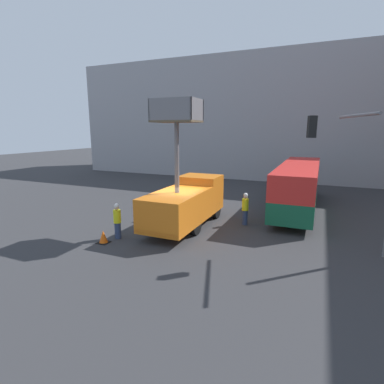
{
  "coord_description": "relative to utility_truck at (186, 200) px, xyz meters",
  "views": [
    {
      "loc": [
        7.28,
        -14.71,
        5.48
      ],
      "look_at": [
        0.34,
        1.38,
        1.86
      ],
      "focal_mm": 28.0,
      "sensor_mm": 36.0,
      "label": 1
    }
  ],
  "objects": [
    {
      "name": "traffic_light_pole",
      "position": [
        8.65,
        -0.92,
        2.75
      ],
      "size": [
        3.65,
        3.4,
        6.37
      ],
      "color": "slate",
      "rests_on": "ground_plane"
    },
    {
      "name": "road_worker_near_truck",
      "position": [
        -2.39,
        -3.26,
        -0.63
      ],
      "size": [
        0.38,
        0.38,
        1.85
      ],
      "rotation": [
        0.0,
        0.0,
        4.41
      ],
      "color": "navy",
      "rests_on": "ground_plane"
    },
    {
      "name": "ground_plane",
      "position": [
        -0.34,
        -0.52,
        -1.56
      ],
      "size": [
        120.0,
        120.0,
        0.0
      ],
      "primitive_type": "plane",
      "color": "#333335"
    },
    {
      "name": "utility_truck",
      "position": [
        0.0,
        0.0,
        0.0
      ],
      "size": [
        2.45,
        6.76,
        7.02
      ],
      "color": "orange",
      "rests_on": "ground_plane"
    },
    {
      "name": "road_worker_directing",
      "position": [
        3.08,
        1.61,
        -0.59
      ],
      "size": [
        0.38,
        0.38,
        1.91
      ],
      "rotation": [
        0.0,
        0.0,
        5.6
      ],
      "color": "navy",
      "rests_on": "ground_plane"
    },
    {
      "name": "city_bus",
      "position": [
        5.63,
        6.59,
        0.32
      ],
      "size": [
        2.46,
        12.04,
        3.18
      ],
      "rotation": [
        0.0,
        0.0,
        1.4
      ],
      "color": "#145638",
      "rests_on": "ground_plane"
    },
    {
      "name": "traffic_cone_near_truck",
      "position": [
        -2.67,
        -4.07,
        -1.26
      ],
      "size": [
        0.55,
        0.55,
        0.63
      ],
      "color": "black",
      "rests_on": "ground_plane"
    },
    {
      "name": "building_backdrop_far",
      "position": [
        -0.34,
        22.54,
        5.27
      ],
      "size": [
        44.0,
        10.0,
        13.65
      ],
      "color": "#9E9EA3",
      "rests_on": "ground_plane"
    }
  ]
}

